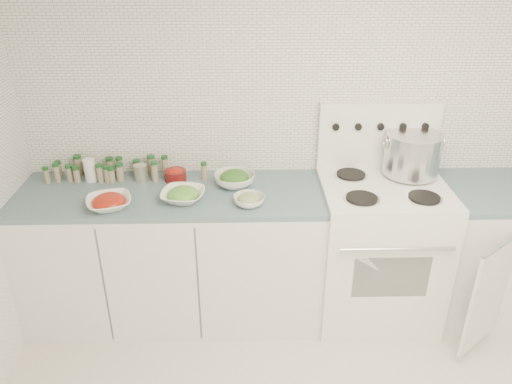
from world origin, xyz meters
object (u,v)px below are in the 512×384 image
stove (377,246)px  bowl_tomato (109,202)px  bowl_snowpea (183,195)px  stock_pot (412,152)px

stove → bowl_tomato: size_ratio=4.37×
bowl_tomato → bowl_snowpea: same height
bowl_tomato → bowl_snowpea: 0.42m
stove → bowl_tomato: bearing=-173.7°
stove → bowl_snowpea: 1.29m
stove → bowl_tomato: 1.69m
stove → bowl_snowpea: size_ratio=4.78×
stove → stock_pot: stove is taller
stove → stock_pot: 0.64m
stove → bowl_snowpea: bearing=-175.2°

